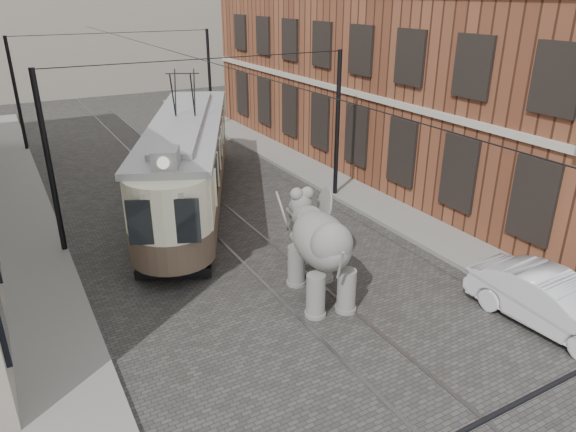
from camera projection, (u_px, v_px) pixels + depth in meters
ground at (301, 292)px, 15.29m from camera, size 120.00×120.00×0.00m
tram_rails at (301, 291)px, 15.28m from camera, size 1.54×80.00×0.02m
sidewalk_right at (453, 245)px, 17.95m from camera, size 2.00×60.00×0.15m
sidewalk_left at (62, 360)px, 12.34m from camera, size 2.00×60.00×0.15m
brick_building at (405, 38)px, 25.11m from camera, size 8.00×26.00×12.00m
distant_block at (63, 5)px, 44.69m from camera, size 28.00×10.00×14.00m
catenary at (223, 151)px, 18.04m from camera, size 11.00×30.20×6.00m
tram at (187, 140)px, 20.80m from camera, size 7.95×13.16×5.24m
elephant at (321, 254)px, 14.53m from camera, size 3.38×4.90×2.73m
parked_car at (552, 302)px, 13.46m from camera, size 1.89×4.45×1.43m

